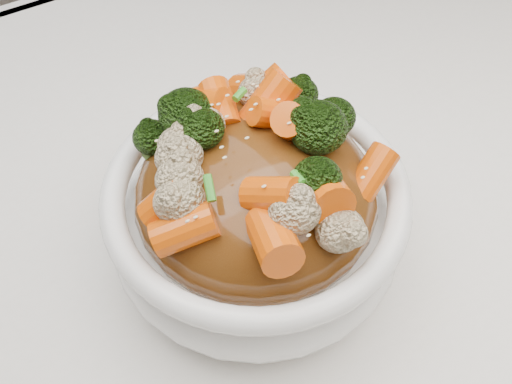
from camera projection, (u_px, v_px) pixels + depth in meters
tablecloth at (318, 242)px, 0.47m from camera, size 1.20×0.80×0.04m
bowl at (256, 219)px, 0.41m from camera, size 0.26×0.26×0.08m
sauce_base at (256, 195)px, 0.39m from camera, size 0.21×0.21×0.09m
carrots at (256, 133)px, 0.34m from camera, size 0.21×0.21×0.05m
broccoli at (256, 134)px, 0.34m from camera, size 0.21×0.21×0.04m
cauliflower at (256, 136)px, 0.35m from camera, size 0.21×0.21×0.03m
scallions at (256, 132)px, 0.34m from camera, size 0.16×0.16×0.02m
sesame_seeds at (256, 132)px, 0.34m from camera, size 0.19×0.19×0.01m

